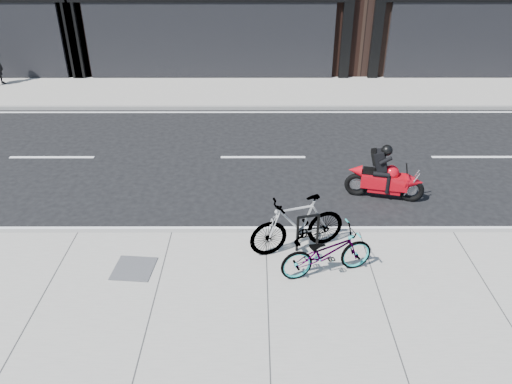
{
  "coord_description": "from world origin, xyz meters",
  "views": [
    {
      "loc": [
        -0.22,
        -10.83,
        6.07
      ],
      "look_at": [
        -0.2,
        -1.62,
        0.9
      ],
      "focal_mm": 35.0,
      "sensor_mm": 36.0,
      "label": 1
    }
  ],
  "objects_px": {
    "bike_rack": "(308,229)",
    "motorcycle": "(389,177)",
    "bicycle_front": "(327,252)",
    "bicycle_rear": "(298,224)"
  },
  "relations": [
    {
      "from": "bicycle_rear",
      "to": "motorcycle",
      "type": "bearing_deg",
      "value": 115.99
    },
    {
      "from": "bike_rack",
      "to": "motorcycle",
      "type": "xyz_separation_m",
      "value": [
        2.13,
        2.27,
        -0.03
      ]
    },
    {
      "from": "bike_rack",
      "to": "bicycle_rear",
      "type": "relative_size",
      "value": 0.41
    },
    {
      "from": "bicycle_front",
      "to": "bicycle_rear",
      "type": "relative_size",
      "value": 0.91
    },
    {
      "from": "bicycle_rear",
      "to": "bike_rack",
      "type": "bearing_deg",
      "value": 71.85
    },
    {
      "from": "bicycle_rear",
      "to": "bicycle_front",
      "type": "bearing_deg",
      "value": 14.65
    },
    {
      "from": "bike_rack",
      "to": "bicycle_front",
      "type": "distance_m",
      "value": 0.81
    },
    {
      "from": "bicycle_front",
      "to": "motorcycle",
      "type": "xyz_separation_m",
      "value": [
        1.85,
        3.03,
        -0.03
      ]
    },
    {
      "from": "bicycle_front",
      "to": "bicycle_rear",
      "type": "xyz_separation_m",
      "value": [
        -0.49,
        0.76,
        0.12
      ]
    },
    {
      "from": "bike_rack",
      "to": "bicycle_rear",
      "type": "bearing_deg",
      "value": 180.0
    },
    {
      "from": "bicycle_front",
      "to": "bike_rack",
      "type": "bearing_deg",
      "value": 4.39
    },
    {
      "from": "bike_rack",
      "to": "bicycle_front",
      "type": "bearing_deg",
      "value": -69.7
    },
    {
      "from": "bicycle_rear",
      "to": "motorcycle",
      "type": "relative_size",
      "value": 1.06
    },
    {
      "from": "bicycle_front",
      "to": "bicycle_rear",
      "type": "distance_m",
      "value": 0.91
    },
    {
      "from": "bike_rack",
      "to": "motorcycle",
      "type": "bearing_deg",
      "value": 46.81
    }
  ]
}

